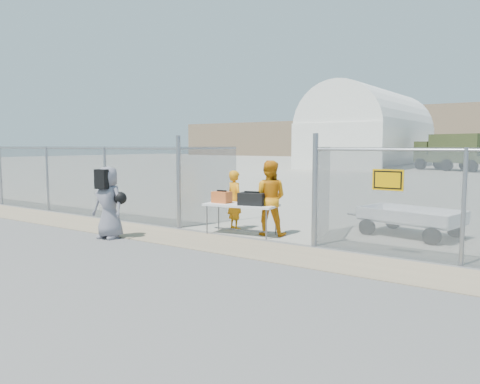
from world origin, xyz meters
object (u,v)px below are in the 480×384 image
Objects in this scene: folding_table at (241,219)px; utility_trailer at (411,222)px; visitor at (109,203)px; security_worker_right at (269,198)px; security_worker_left at (235,200)px.

folding_table is 4.19m from utility_trailer.
utility_trailer is at bearing 30.68° from visitor.
folding_table is 0.88m from security_worker_right.
utility_trailer is (3.56, 2.22, -0.02)m from folding_table.
utility_trailer is (5.93, 4.39, -0.50)m from visitor.
visitor is at bearing -131.68° from utility_trailer.
folding_table reaches higher than utility_trailer.
visitor is (-1.80, -2.71, 0.08)m from security_worker_left.
security_worker_right reaches higher than folding_table.
security_worker_right is at bearing -135.56° from utility_trailer.
visitor is 7.39m from utility_trailer.
visitor is at bearing 80.90° from security_worker_left.
security_worker_left reaches higher than folding_table.
security_worker_right is 3.55m from utility_trailer.
utility_trailer is at bearing -133.33° from security_worker_left.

